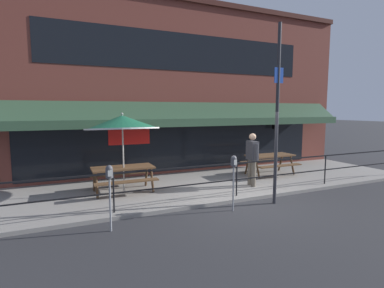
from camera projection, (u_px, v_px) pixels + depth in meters
The scene contains 11 objects.
ground_plane at pixel (242, 202), 8.33m from camera, with size 120.00×120.00×0.00m, color #2D2D30.
patio_deck at pixel (209, 184), 10.14m from camera, with size 15.00×4.00×0.10m, color gray.
restaurant_building at pixel (184, 89), 11.78m from camera, with size 15.00×1.60×6.78m.
patio_railing at pixel (237, 172), 8.51m from camera, with size 13.84×0.04×0.97m.
picnic_table_left at pixel (123, 172), 8.93m from camera, with size 1.80×1.42×0.76m.
picnic_table_centre at pixel (270, 159), 11.33m from camera, with size 1.80×1.42×0.76m.
patio_umbrella_left at pixel (122, 123), 8.67m from camera, with size 2.14×2.14×2.38m.
pedestrian_walking at pixel (252, 157), 9.61m from camera, with size 0.26×0.62×1.71m.
parking_meter_near at pixel (109, 178), 6.21m from camera, with size 0.15×0.16×1.42m.
parking_meter_far at pixel (234, 166), 7.50m from camera, with size 0.15×0.16×1.42m.
street_sign_pole at pixel (277, 114), 7.94m from camera, with size 0.28×0.09×4.80m.
Camera 1 is at (-4.57, -6.82, 2.56)m, focal length 28.00 mm.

